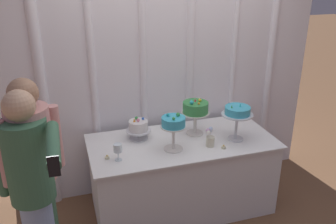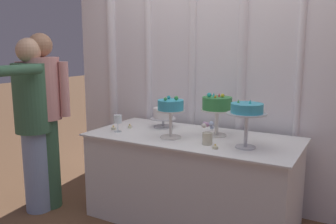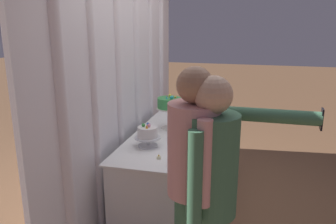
{
  "view_description": "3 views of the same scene",
  "coord_description": "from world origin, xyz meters",
  "px_view_note": "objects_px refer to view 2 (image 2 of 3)",
  "views": [
    {
      "loc": [
        -1.05,
        -2.82,
        2.35
      ],
      "look_at": [
        -0.1,
        0.25,
        1.01
      ],
      "focal_mm": 38.79,
      "sensor_mm": 36.0,
      "label": 1
    },
    {
      "loc": [
        1.26,
        -2.57,
        1.51
      ],
      "look_at": [
        -0.3,
        0.2,
        0.92
      ],
      "focal_mm": 38.18,
      "sensor_mm": 36.0,
      "label": 2
    },
    {
      "loc": [
        -3.17,
        -0.65,
        1.88
      ],
      "look_at": [
        -0.22,
        0.12,
        1.05
      ],
      "focal_mm": 36.5,
      "sensor_mm": 36.0,
      "label": 3
    }
  ],
  "objects_px": {
    "flower_vase": "(207,135)",
    "tealight_near_right": "(215,147)",
    "guest_man_dark_suit": "(32,118)",
    "cake_table": "(192,179)",
    "cake_display_rightmost": "(247,112)",
    "tealight_far_left": "(113,128)",
    "cake_display_midright": "(217,106)",
    "tealight_near_left": "(130,127)",
    "cake_display_midleft": "(171,108)",
    "wine_glass": "(118,119)",
    "guest_man_pink_jacket": "(45,114)",
    "cake_display_leftmost": "(163,115)"
  },
  "relations": [
    {
      "from": "cake_display_rightmost",
      "to": "flower_vase",
      "type": "xyz_separation_m",
      "value": [
        -0.29,
        -0.05,
        -0.2
      ]
    },
    {
      "from": "tealight_near_left",
      "to": "guest_man_dark_suit",
      "type": "height_order",
      "value": "guest_man_dark_suit"
    },
    {
      "from": "cake_table",
      "to": "flower_vase",
      "type": "distance_m",
      "value": 0.53
    },
    {
      "from": "cake_display_midleft",
      "to": "cake_display_midright",
      "type": "bearing_deg",
      "value": 39.18
    },
    {
      "from": "cake_display_midright",
      "to": "guest_man_dark_suit",
      "type": "xyz_separation_m",
      "value": [
        -1.5,
        -0.65,
        -0.14
      ]
    },
    {
      "from": "cake_table",
      "to": "tealight_near_right",
      "type": "height_order",
      "value": "tealight_near_right"
    },
    {
      "from": "cake_display_midright",
      "to": "guest_man_dark_suit",
      "type": "distance_m",
      "value": 1.64
    },
    {
      "from": "cake_display_midright",
      "to": "tealight_far_left",
      "type": "bearing_deg",
      "value": -165.02
    },
    {
      "from": "tealight_near_right",
      "to": "guest_man_dark_suit",
      "type": "xyz_separation_m",
      "value": [
        -1.64,
        -0.27,
        0.11
      ]
    },
    {
      "from": "cake_display_rightmost",
      "to": "tealight_near_left",
      "type": "relative_size",
      "value": 9.64
    },
    {
      "from": "tealight_near_right",
      "to": "guest_man_pink_jacket",
      "type": "xyz_separation_m",
      "value": [
        -1.62,
        -0.16,
        0.13
      ]
    },
    {
      "from": "flower_vase",
      "to": "tealight_far_left",
      "type": "distance_m",
      "value": 0.95
    },
    {
      "from": "tealight_far_left",
      "to": "cake_display_midright",
      "type": "bearing_deg",
      "value": 14.98
    },
    {
      "from": "tealight_near_right",
      "to": "guest_man_dark_suit",
      "type": "bearing_deg",
      "value": -170.55
    },
    {
      "from": "cake_table",
      "to": "guest_man_pink_jacket",
      "type": "relative_size",
      "value": 1.09
    },
    {
      "from": "cake_table",
      "to": "cake_display_midright",
      "type": "relative_size",
      "value": 4.79
    },
    {
      "from": "flower_vase",
      "to": "tealight_far_left",
      "type": "bearing_deg",
      "value": 177.58
    },
    {
      "from": "cake_display_leftmost",
      "to": "tealight_far_left",
      "type": "relative_size",
      "value": 5.67
    },
    {
      "from": "wine_glass",
      "to": "guest_man_pink_jacket",
      "type": "xyz_separation_m",
      "value": [
        -0.66,
        -0.23,
        0.03
      ]
    },
    {
      "from": "cake_display_leftmost",
      "to": "cake_table",
      "type": "bearing_deg",
      "value": -23.74
    },
    {
      "from": "cake_display_midright",
      "to": "cake_display_rightmost",
      "type": "xyz_separation_m",
      "value": [
        0.33,
        -0.24,
        0.02
      ]
    },
    {
      "from": "cake_display_rightmost",
      "to": "flower_vase",
      "type": "bearing_deg",
      "value": -170.98
    },
    {
      "from": "tealight_far_left",
      "to": "guest_man_pink_jacket",
      "type": "xyz_separation_m",
      "value": [
        -0.57,
        -0.28,
        0.13
      ]
    },
    {
      "from": "cake_display_rightmost",
      "to": "wine_glass",
      "type": "height_order",
      "value": "cake_display_rightmost"
    },
    {
      "from": "guest_man_pink_jacket",
      "to": "tealight_far_left",
      "type": "bearing_deg",
      "value": 26.67
    },
    {
      "from": "cake_display_rightmost",
      "to": "guest_man_dark_suit",
      "type": "bearing_deg",
      "value": -167.44
    },
    {
      "from": "cake_display_rightmost",
      "to": "tealight_far_left",
      "type": "distance_m",
      "value": 1.27
    },
    {
      "from": "cake_display_leftmost",
      "to": "guest_man_pink_jacket",
      "type": "height_order",
      "value": "guest_man_pink_jacket"
    },
    {
      "from": "cake_display_midleft",
      "to": "wine_glass",
      "type": "height_order",
      "value": "cake_display_midleft"
    },
    {
      "from": "flower_vase",
      "to": "tealight_near_right",
      "type": "distance_m",
      "value": 0.15
    },
    {
      "from": "cake_display_rightmost",
      "to": "tealight_near_left",
      "type": "bearing_deg",
      "value": 174.09
    },
    {
      "from": "cake_display_midleft",
      "to": "flower_vase",
      "type": "distance_m",
      "value": 0.39
    },
    {
      "from": "cake_display_midright",
      "to": "tealight_far_left",
      "type": "distance_m",
      "value": 0.97
    },
    {
      "from": "cake_display_midleft",
      "to": "tealight_far_left",
      "type": "distance_m",
      "value": 0.65
    },
    {
      "from": "wine_glass",
      "to": "guest_man_dark_suit",
      "type": "distance_m",
      "value": 0.77
    },
    {
      "from": "cake_display_leftmost",
      "to": "cake_display_rightmost",
      "type": "bearing_deg",
      "value": -18.48
    },
    {
      "from": "flower_vase",
      "to": "guest_man_pink_jacket",
      "type": "height_order",
      "value": "guest_man_pink_jacket"
    },
    {
      "from": "guest_man_dark_suit",
      "to": "cake_table",
      "type": "bearing_deg",
      "value": 21.85
    },
    {
      "from": "tealight_near_right",
      "to": "tealight_near_left",
      "type": "bearing_deg",
      "value": 165.15
    },
    {
      "from": "cake_table",
      "to": "cake_display_midleft",
      "type": "xyz_separation_m",
      "value": [
        -0.14,
        -0.14,
        0.63
      ]
    },
    {
      "from": "flower_vase",
      "to": "cake_display_midleft",
      "type": "bearing_deg",
      "value": 174.45
    },
    {
      "from": "tealight_far_left",
      "to": "tealight_near_right",
      "type": "height_order",
      "value": "tealight_far_left"
    },
    {
      "from": "flower_vase",
      "to": "guest_man_dark_suit",
      "type": "distance_m",
      "value": 1.58
    },
    {
      "from": "cake_display_midright",
      "to": "tealight_near_left",
      "type": "bearing_deg",
      "value": -171.68
    },
    {
      "from": "cake_display_midleft",
      "to": "wine_glass",
      "type": "relative_size",
      "value": 2.3
    },
    {
      "from": "cake_display_leftmost",
      "to": "wine_glass",
      "type": "height_order",
      "value": "cake_display_leftmost"
    },
    {
      "from": "cake_display_leftmost",
      "to": "tealight_near_right",
      "type": "height_order",
      "value": "cake_display_leftmost"
    },
    {
      "from": "cake_display_rightmost",
      "to": "tealight_far_left",
      "type": "xyz_separation_m",
      "value": [
        -1.24,
        -0.01,
        -0.26
      ]
    },
    {
      "from": "cake_display_midright",
      "to": "tealight_near_left",
      "type": "xyz_separation_m",
      "value": [
        -0.81,
        -0.12,
        -0.25
      ]
    },
    {
      "from": "cake_display_midright",
      "to": "guest_man_dark_suit",
      "type": "height_order",
      "value": "guest_man_dark_suit"
    }
  ]
}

